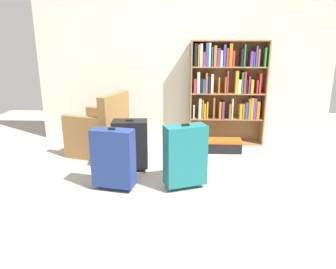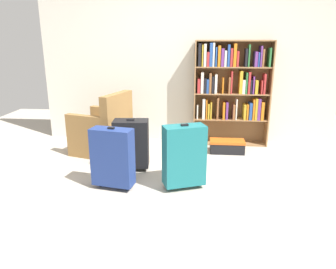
% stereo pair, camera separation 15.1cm
% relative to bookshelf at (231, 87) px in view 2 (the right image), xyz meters
% --- Properties ---
extents(ground_plane, '(8.23, 8.23, 0.00)m').
position_rel_bookshelf_xyz_m(ground_plane, '(-0.67, -1.81, -0.91)').
color(ground_plane, '#B2A899').
extents(back_wall, '(4.70, 0.10, 2.60)m').
position_rel_bookshelf_xyz_m(back_wall, '(-0.67, 0.19, 0.39)').
color(back_wall, beige).
rests_on(back_wall, ground).
extents(bookshelf, '(1.16, 0.27, 1.62)m').
position_rel_bookshelf_xyz_m(bookshelf, '(0.00, 0.00, 0.00)').
color(bookshelf, olive).
rests_on(bookshelf, ground).
extents(armchair, '(0.87, 0.87, 0.90)m').
position_rel_bookshelf_xyz_m(armchair, '(-1.88, -0.58, -0.60)').
color(armchair, olive).
rests_on(armchair, ground).
extents(mug, '(0.12, 0.08, 0.10)m').
position_rel_bookshelf_xyz_m(mug, '(-1.43, -0.56, -0.87)').
color(mug, white).
rests_on(mug, ground).
extents(storage_box, '(0.51, 0.25, 0.19)m').
position_rel_bookshelf_xyz_m(storage_box, '(-0.06, -0.44, -0.81)').
color(storage_box, black).
rests_on(storage_box, ground).
extents(suitcase_black, '(0.46, 0.29, 0.67)m').
position_rel_bookshelf_xyz_m(suitcase_black, '(-1.34, -1.19, -0.56)').
color(suitcase_black, black).
rests_on(suitcase_black, ground).
extents(suitcase_teal, '(0.50, 0.37, 0.75)m').
position_rel_bookshelf_xyz_m(suitcase_teal, '(-0.65, -1.68, -0.53)').
color(suitcase_teal, '#19666B').
rests_on(suitcase_teal, ground).
extents(suitcase_navy_blue, '(0.49, 0.28, 0.72)m').
position_rel_bookshelf_xyz_m(suitcase_navy_blue, '(-1.44, -1.76, -0.54)').
color(suitcase_navy_blue, navy).
rests_on(suitcase_navy_blue, ground).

